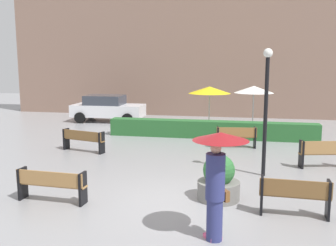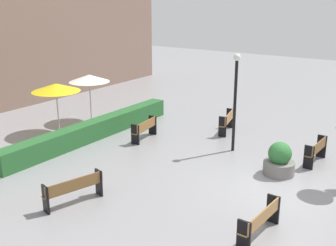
% 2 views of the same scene
% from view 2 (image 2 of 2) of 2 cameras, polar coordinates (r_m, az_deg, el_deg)
% --- Properties ---
extents(ground_plane, '(60.00, 60.00, 0.00)m').
position_cam_2_polar(ground_plane, '(14.31, 14.47, -8.56)').
color(ground_plane, gray).
extents(bench_far_left, '(1.89, 0.81, 0.85)m').
position_cam_2_polar(bench_far_left, '(13.00, -12.65, -8.61)').
color(bench_far_left, brown).
rests_on(bench_far_left, ground).
extents(bench_near_left, '(1.84, 0.46, 0.82)m').
position_cam_2_polar(bench_near_left, '(11.39, 12.46, -12.63)').
color(bench_near_left, '#9E7242').
rests_on(bench_near_left, ground).
extents(bench_back_row, '(1.67, 0.58, 0.87)m').
position_cam_2_polar(bench_back_row, '(18.25, -3.14, -0.68)').
color(bench_back_row, olive).
rests_on(bench_back_row, ground).
extents(bench_near_right, '(1.58, 0.42, 0.89)m').
position_cam_2_polar(bench_near_right, '(16.59, 19.48, -3.44)').
color(bench_near_right, brown).
rests_on(bench_near_right, ground).
extents(bench_far_right, '(1.61, 0.69, 0.93)m').
position_cam_2_polar(bench_far_right, '(19.34, 8.03, 0.33)').
color(bench_far_right, '#9E7242').
rests_on(bench_far_right, ground).
extents(planter_pot, '(1.09, 1.09, 1.18)m').
position_cam_2_polar(planter_pot, '(15.21, 14.84, -4.97)').
color(planter_pot, slate).
rests_on(planter_pot, ground).
extents(lamp_post, '(0.28, 0.28, 3.91)m').
position_cam_2_polar(lamp_post, '(16.60, 9.12, 4.09)').
color(lamp_post, black).
rests_on(lamp_post, ground).
extents(patio_umbrella_yellow, '(2.15, 2.15, 2.28)m').
position_cam_2_polar(patio_umbrella_yellow, '(19.38, -14.94, 4.66)').
color(patio_umbrella_yellow, silver).
rests_on(patio_umbrella_yellow, ground).
extents(patio_umbrella_white, '(1.97, 1.97, 2.33)m').
position_cam_2_polar(patio_umbrella_white, '(20.93, -10.63, 5.97)').
color(patio_umbrella_white, silver).
rests_on(patio_umbrella_white, ground).
extents(hedge_strip, '(9.63, 0.70, 0.80)m').
position_cam_2_polar(hedge_strip, '(18.62, -10.03, -0.92)').
color(hedge_strip, '#28602D').
rests_on(hedge_strip, ground).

